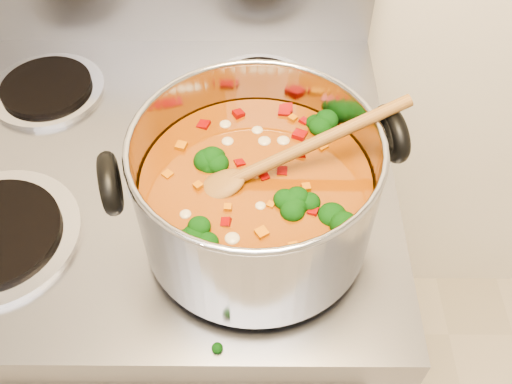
# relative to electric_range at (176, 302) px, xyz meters

# --- Properties ---
(electric_range) EXTENTS (0.74, 0.67, 1.08)m
(electric_range) POSITION_rel_electric_range_xyz_m (0.00, 0.00, 0.00)
(electric_range) COLOR gray
(electric_range) RESTS_ON ground
(stockpot) EXTENTS (0.35, 0.29, 0.17)m
(stockpot) POSITION_rel_electric_range_xyz_m (0.17, -0.14, 0.54)
(stockpot) COLOR #9B9BA3
(stockpot) RESTS_ON electric_range
(wooden_spoon) EXTENTS (0.26, 0.10, 0.10)m
(wooden_spoon) POSITION_rel_electric_range_xyz_m (0.18, -0.14, 0.59)
(wooden_spoon) COLOR brown
(wooden_spoon) RESTS_ON stockpot
(cooktop_crumbs) EXTENTS (0.02, 0.41, 0.01)m
(cooktop_crumbs) POSITION_rel_electric_range_xyz_m (0.20, -0.04, 0.46)
(cooktop_crumbs) COLOR black
(cooktop_crumbs) RESTS_ON electric_range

